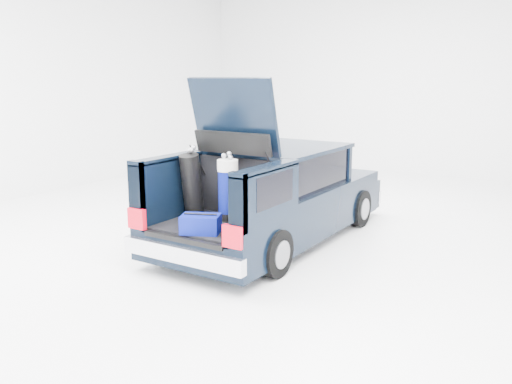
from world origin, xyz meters
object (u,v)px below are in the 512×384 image
Objects in this scene: red_suitcase at (249,204)px; black_golf_bag at (192,185)px; blue_golf_bag at (228,189)px; blue_duffel at (201,224)px; car at (277,196)px.

red_suitcase is 0.61× the size of black_golf_bag.
blue_golf_bag is 1.67× the size of blue_duffel.
blue_duffel is (0.07, -0.67, -0.30)m from blue_golf_bag.
blue_duffel is at bearing -83.23° from blue_golf_bag.
red_suitcase is 1.07× the size of blue_duffel.
black_golf_bag is 0.88m from blue_duffel.
black_golf_bag reaches higher than blue_golf_bag.
black_golf_bag is (-0.88, -0.05, 0.16)m from red_suitcase.
car reaches higher than red_suitcase.
red_suitcase is (0.38, -1.38, 0.21)m from car.
blue_golf_bag is (-0.36, 0.05, 0.14)m from red_suitcase.
red_suitcase is 0.71m from blue_duffel.
car is 8.41× the size of blue_duffel.
car is 5.04× the size of blue_golf_bag.
black_golf_bag reaches higher than red_suitcase.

